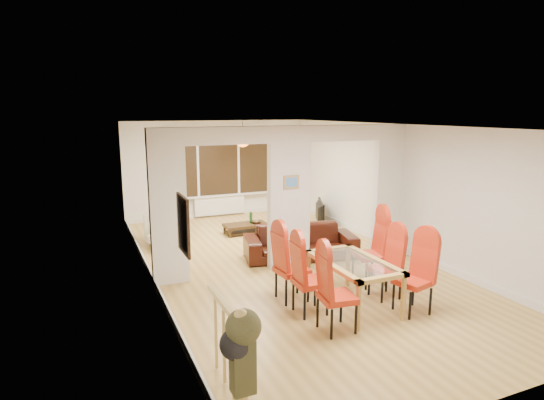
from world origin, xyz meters
TOP-DOWN VIEW (x-y plane):
  - floor at (0.00, 0.00)m, footprint 5.00×9.00m
  - room_walls at (0.00, 0.00)m, footprint 5.00×9.00m
  - divider_wall at (0.00, 0.00)m, footprint 5.00×0.18m
  - bay_window_blinds at (0.00, 4.44)m, footprint 3.00×0.08m
  - radiator at (0.00, 4.40)m, footprint 1.40×0.08m
  - pendant_light at (0.30, 3.30)m, footprint 0.36×0.36m
  - stair_newel at (-2.25, -3.20)m, footprint 0.40×1.20m
  - wall_poster at (-2.47, -2.40)m, footprint 0.04×0.52m
  - pillar_photo at (0.00, -0.10)m, footprint 0.30×0.03m
  - dining_table at (0.10, -2.00)m, footprint 0.84×1.49m
  - dining_chair_la at (-0.53, -2.58)m, footprint 0.50×0.50m
  - dining_chair_lb at (-0.59, -1.97)m, footprint 0.46×0.46m
  - dining_chair_lc at (-0.63, -1.44)m, footprint 0.49×0.49m
  - dining_chair_ra at (0.76, -2.53)m, footprint 0.54×0.54m
  - dining_chair_rb at (0.73, -1.93)m, footprint 0.44×0.44m
  - dining_chair_rc at (0.84, -1.38)m, footprint 0.56×0.56m
  - sofa at (0.41, 0.32)m, footprint 2.31×1.30m
  - armchair at (-1.87, 2.16)m, footprint 0.86×0.87m
  - person at (-1.70, 2.46)m, footprint 0.79×0.62m
  - television at (2.00, 2.53)m, footprint 1.03×0.55m
  - coffee_table at (0.04, 2.44)m, footprint 1.08×0.64m
  - bottle at (0.19, 2.48)m, footprint 0.07×0.07m
  - bowl at (0.28, 2.39)m, footprint 0.24×0.24m
  - shoes at (-0.24, -0.28)m, footprint 0.26×0.28m

SIDE VIEW (x-z plane):
  - floor at x=0.00m, z-range -0.01..0.01m
  - shoes at x=-0.24m, z-range 0.00..0.11m
  - coffee_table at x=0.04m, z-range 0.00..0.24m
  - bowl at x=0.28m, z-range 0.24..0.29m
  - radiator at x=0.00m, z-range 0.05..0.55m
  - television at x=2.00m, z-range 0.00..0.61m
  - sofa at x=0.41m, z-range 0.00..0.64m
  - armchair at x=-1.87m, z-range 0.00..0.68m
  - dining_table at x=0.10m, z-range 0.00..0.70m
  - bottle at x=0.19m, z-range 0.24..0.51m
  - dining_chair_rb at x=0.73m, z-range 0.00..1.04m
  - dining_chair_lb at x=-0.59m, z-range 0.00..1.10m
  - stair_newel at x=-2.25m, z-range 0.00..1.10m
  - dining_chair_ra at x=0.76m, z-range 0.00..1.11m
  - dining_chair_la at x=-0.53m, z-range 0.00..1.11m
  - dining_chair_lc at x=-0.63m, z-range 0.00..1.12m
  - dining_chair_rc at x=0.84m, z-range 0.00..1.18m
  - person at x=-1.70m, z-range 0.00..1.90m
  - room_walls at x=0.00m, z-range 0.00..2.60m
  - divider_wall at x=0.00m, z-range 0.00..2.60m
  - bay_window_blinds at x=0.00m, z-range 0.60..2.40m
  - wall_poster at x=-2.47m, z-range 1.27..1.94m
  - pillar_photo at x=0.00m, z-range 1.48..1.73m
  - pendant_light at x=0.30m, z-range 1.97..2.33m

